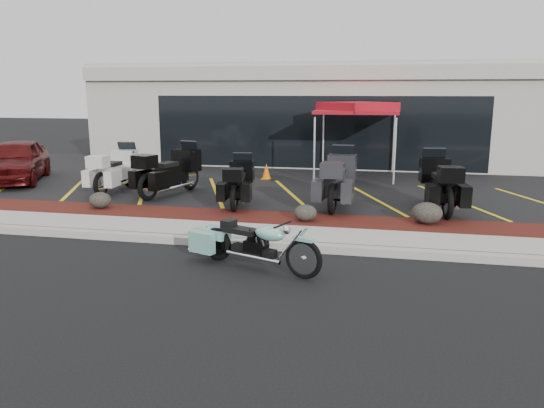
% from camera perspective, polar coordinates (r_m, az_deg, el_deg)
% --- Properties ---
extents(ground, '(90.00, 90.00, 0.00)m').
position_cam_1_polar(ground, '(9.46, -3.70, -6.22)').
color(ground, black).
rests_on(ground, ground).
extents(curb, '(24.00, 0.25, 0.15)m').
position_cam_1_polar(curb, '(10.27, -2.36, -4.29)').
color(curb, gray).
rests_on(curb, ground).
extents(sidewalk, '(24.00, 1.20, 0.15)m').
position_cam_1_polar(sidewalk, '(10.92, -1.46, -3.28)').
color(sidewalk, gray).
rests_on(sidewalk, ground).
extents(mulch_bed, '(24.00, 1.20, 0.16)m').
position_cam_1_polar(mulch_bed, '(12.06, -0.15, -1.78)').
color(mulch_bed, black).
rests_on(mulch_bed, ground).
extents(upper_lot, '(26.00, 9.60, 0.15)m').
position_cam_1_polar(upper_lot, '(17.27, 3.59, 2.40)').
color(upper_lot, black).
rests_on(upper_lot, ground).
extents(dealership_building, '(18.00, 8.16, 4.00)m').
position_cam_1_polar(dealership_building, '(23.27, 5.93, 9.63)').
color(dealership_building, '#A6A196').
rests_on(dealership_building, ground).
extents(boulder_left, '(0.55, 0.46, 0.39)m').
position_cam_1_polar(boulder_left, '(13.59, -17.99, 0.40)').
color(boulder_left, black).
rests_on(boulder_left, mulch_bed).
extents(boulder_mid, '(0.51, 0.43, 0.36)m').
position_cam_1_polar(boulder_mid, '(11.67, 3.61, -0.95)').
color(boulder_mid, black).
rests_on(boulder_mid, mulch_bed).
extents(boulder_right, '(0.66, 0.55, 0.47)m').
position_cam_1_polar(boulder_right, '(11.88, 16.33, -0.93)').
color(boulder_right, black).
rests_on(boulder_right, mulch_bed).
extents(hero_cruiser, '(2.57, 1.51, 0.89)m').
position_cam_1_polar(hero_cruiser, '(8.48, 3.44, -5.26)').
color(hero_cruiser, '#78BBAE').
rests_on(hero_cruiser, ground).
extents(touring_white, '(0.95, 2.34, 1.34)m').
position_cam_1_polar(touring_white, '(16.43, -15.28, 4.14)').
color(touring_white, silver).
rests_on(touring_white, upper_lot).
extents(touring_black_front, '(1.62, 2.63, 1.43)m').
position_cam_1_polar(touring_black_front, '(15.49, -8.84, 4.13)').
color(touring_black_front, black).
rests_on(touring_black_front, upper_lot).
extents(touring_black_mid, '(1.08, 2.23, 1.25)m').
position_cam_1_polar(touring_black_mid, '(14.02, -3.15, 3.05)').
color(touring_black_mid, black).
rests_on(touring_black_mid, upper_lot).
extents(touring_grey, '(1.08, 2.55, 1.46)m').
position_cam_1_polar(touring_grey, '(14.03, 7.62, 3.40)').
color(touring_grey, '#2B2B2F').
rests_on(touring_grey, upper_lot).
extents(touring_black_rear, '(1.20, 2.54, 1.43)m').
position_cam_1_polar(touring_black_rear, '(14.04, 16.91, 2.93)').
color(touring_black_rear, black).
rests_on(touring_black_rear, upper_lot).
extents(parked_car, '(3.08, 4.22, 1.34)m').
position_cam_1_polar(parked_car, '(18.60, -25.85, 4.23)').
color(parked_car, '#410909').
rests_on(parked_car, upper_lot).
extents(traffic_cone, '(0.32, 0.32, 0.50)m').
position_cam_1_polar(traffic_cone, '(17.29, -0.61, 3.53)').
color(traffic_cone, '#CA5C06').
rests_on(traffic_cone, upper_lot).
extents(popup_canopy, '(3.44, 3.44, 2.46)m').
position_cam_1_polar(popup_canopy, '(17.81, 9.16, 10.03)').
color(popup_canopy, silver).
rests_on(popup_canopy, upper_lot).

